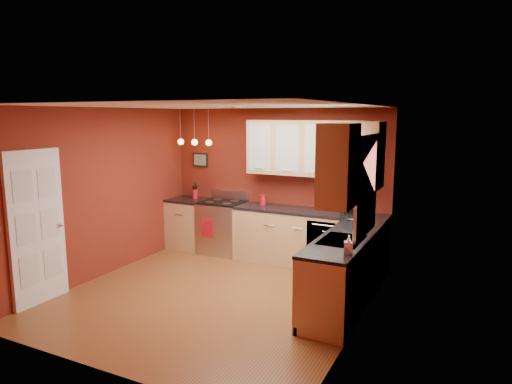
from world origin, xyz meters
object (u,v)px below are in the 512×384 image
at_px(sink, 342,242).
at_px(coffee_maker, 347,204).
at_px(red_canister, 263,200).
at_px(gas_range, 222,227).
at_px(soap_pump, 349,245).

relative_size(sink, coffee_maker, 2.38).
bearing_deg(sink, red_canister, 139.45).
distance_m(sink, coffee_maker, 1.69).
distance_m(sink, red_canister, 2.44).
bearing_deg(coffee_maker, gas_range, 178.41).
bearing_deg(coffee_maker, soap_pump, -79.66).
xyz_separation_m(sink, soap_pump, (0.23, -0.55, 0.13)).
height_order(gas_range, soap_pump, soap_pump).
height_order(gas_range, red_canister, red_canister).
relative_size(gas_range, red_canister, 6.13).
distance_m(red_canister, coffee_maker, 1.48).
distance_m(gas_range, soap_pump, 3.56).
xyz_separation_m(sink, coffee_maker, (-0.38, 1.64, 0.16)).
bearing_deg(red_canister, sink, -40.55).
bearing_deg(sink, coffee_maker, 102.94).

